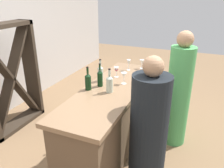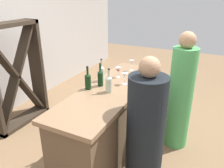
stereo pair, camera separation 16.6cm
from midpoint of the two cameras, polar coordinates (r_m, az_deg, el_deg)
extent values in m
plane|color=#846647|center=(3.28, 1.50, -15.79)|extent=(12.00, 12.00, 0.00)
cube|color=brown|center=(3.03, 1.59, -9.37)|extent=(1.97, 0.57, 0.86)
cube|color=#8C6B4C|center=(2.81, 1.69, -1.43)|extent=(2.05, 0.65, 0.05)
cube|color=#33281E|center=(4.05, -17.47, 3.95)|extent=(0.06, 0.28, 1.62)
cube|color=#33281E|center=(3.58, -24.03, 13.63)|extent=(0.97, 0.28, 0.06)
cube|color=#33281E|center=(4.08, -20.55, -8.44)|extent=(0.97, 0.28, 0.06)
cube|color=#33281E|center=(3.76, -22.16, 1.87)|extent=(0.88, 0.20, 1.52)
cube|color=#33281E|center=(3.76, -22.16, 1.87)|extent=(0.88, 0.20, 1.52)
cylinder|color=black|center=(2.74, -4.40, 0.39)|extent=(0.07, 0.07, 0.17)
cone|color=black|center=(2.70, -4.46, 2.44)|extent=(0.07, 0.07, 0.03)
cylinder|color=black|center=(2.68, -4.50, 3.51)|extent=(0.03, 0.03, 0.07)
cylinder|color=black|center=(2.67, -4.53, 4.37)|extent=(0.03, 0.03, 0.01)
cylinder|color=#B7C6B2|center=(2.65, 0.98, -0.33)|extent=(0.08, 0.08, 0.18)
cone|color=#B7C6B2|center=(2.61, 0.99, 1.78)|extent=(0.08, 0.08, 0.03)
cylinder|color=#B7C6B2|center=(2.59, 1.00, 2.89)|extent=(0.03, 0.03, 0.07)
cylinder|color=black|center=(2.58, 1.01, 3.79)|extent=(0.03, 0.03, 0.01)
cylinder|color=black|center=(2.83, -1.29, 1.20)|extent=(0.07, 0.07, 0.18)
cone|color=black|center=(2.79, -1.31, 3.23)|extent=(0.07, 0.07, 0.03)
cylinder|color=black|center=(2.77, -1.32, 4.29)|extent=(0.02, 0.02, 0.07)
cylinder|color=black|center=(2.76, -1.33, 5.14)|extent=(0.03, 0.03, 0.01)
cylinder|color=#B7C6B2|center=(2.98, -1.07, 2.41)|extent=(0.07, 0.07, 0.18)
cone|color=#B7C6B2|center=(2.95, -1.08, 4.38)|extent=(0.07, 0.07, 0.03)
cylinder|color=#B7C6B2|center=(2.93, -1.09, 5.41)|extent=(0.03, 0.03, 0.08)
cylinder|color=black|center=(2.92, -1.10, 6.23)|extent=(0.03, 0.03, 0.01)
cylinder|color=white|center=(3.53, 9.72, 3.79)|extent=(0.06, 0.06, 0.00)
cylinder|color=white|center=(3.52, 9.75, 4.30)|extent=(0.01, 0.01, 0.06)
cone|color=white|center=(3.50, 9.82, 5.35)|extent=(0.07, 0.07, 0.07)
cylinder|color=white|center=(2.92, 4.81, 0.01)|extent=(0.07, 0.07, 0.00)
cylinder|color=white|center=(2.90, 4.83, 0.80)|extent=(0.01, 0.01, 0.08)
cone|color=white|center=(2.88, 4.88, 2.19)|extent=(0.08, 0.08, 0.07)
cylinder|color=white|center=(3.43, 6.31, 3.47)|extent=(0.06, 0.06, 0.00)
cylinder|color=white|center=(3.42, 6.34, 4.09)|extent=(0.01, 0.01, 0.07)
cone|color=white|center=(3.40, 6.40, 5.36)|extent=(0.06, 0.06, 0.08)
cylinder|color=white|center=(3.15, 3.08, 1.78)|extent=(0.06, 0.06, 0.00)
cylinder|color=white|center=(3.13, 3.10, 2.46)|extent=(0.01, 0.01, 0.08)
cone|color=white|center=(3.11, 3.12, 3.70)|extent=(0.07, 0.07, 0.07)
cone|color=maroon|center=(3.12, 3.11, 3.35)|extent=(0.06, 0.06, 0.03)
cylinder|color=black|center=(2.45, 10.39, -12.41)|extent=(0.44, 0.44, 1.29)
sphere|color=tan|center=(2.12, 11.78, 4.19)|extent=(0.21, 0.21, 0.21)
cylinder|color=#4CA559|center=(3.15, 18.31, -3.73)|extent=(0.34, 0.34, 1.39)
sphere|color=tan|center=(2.91, 20.23, 10.42)|extent=(0.21, 0.21, 0.21)
camera|label=1|loc=(0.08, -88.29, 0.71)|focal=36.01mm
camera|label=2|loc=(0.08, 91.71, -0.71)|focal=36.01mm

